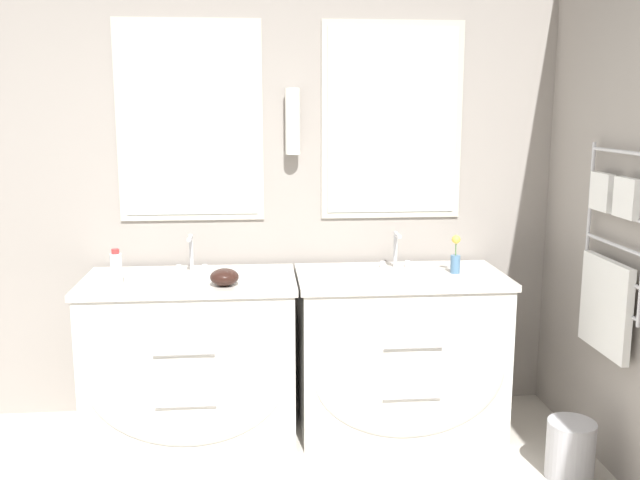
# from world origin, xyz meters

# --- Properties ---
(wall_back) EXTENTS (5.12, 0.16, 2.60)m
(wall_back) POSITION_xyz_m (0.01, 2.19, 1.32)
(wall_back) COLOR gray
(wall_back) RESTS_ON ground_plane
(vanity_left) EXTENTS (1.11, 0.68, 0.87)m
(vanity_left) POSITION_xyz_m (-0.30, 1.78, 0.44)
(vanity_left) COLOR silver
(vanity_left) RESTS_ON ground_plane
(vanity_right) EXTENTS (1.11, 0.68, 0.87)m
(vanity_right) POSITION_xyz_m (0.83, 1.78, 0.44)
(vanity_right) COLOR silver
(vanity_right) RESTS_ON ground_plane
(faucet_left) EXTENTS (0.17, 0.13, 0.20)m
(faucet_left) POSITION_xyz_m (-0.30, 1.97, 0.97)
(faucet_left) COLOR silver
(faucet_left) RESTS_ON vanity_left
(faucet_right) EXTENTS (0.17, 0.13, 0.20)m
(faucet_right) POSITION_xyz_m (0.83, 1.97, 0.97)
(faucet_right) COLOR silver
(faucet_right) RESTS_ON vanity_right
(toiletry_bottle) EXTENTS (0.06, 0.06, 0.18)m
(toiletry_bottle) POSITION_xyz_m (-0.65, 1.72, 0.95)
(toiletry_bottle) COLOR silver
(toiletry_bottle) RESTS_ON vanity_left
(amenity_bowl) EXTENTS (0.14, 0.14, 0.09)m
(amenity_bowl) POSITION_xyz_m (-0.10, 1.65, 0.91)
(amenity_bowl) COLOR black
(amenity_bowl) RESTS_ON vanity_left
(flower_vase) EXTENTS (0.05, 0.05, 0.21)m
(flower_vase) POSITION_xyz_m (1.12, 1.81, 0.96)
(flower_vase) COLOR teal
(flower_vase) RESTS_ON vanity_right
(waste_bin) EXTENTS (0.23, 0.23, 0.28)m
(waste_bin) POSITION_xyz_m (1.54, 1.19, 0.15)
(waste_bin) COLOR #B7B7BC
(waste_bin) RESTS_ON ground_plane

